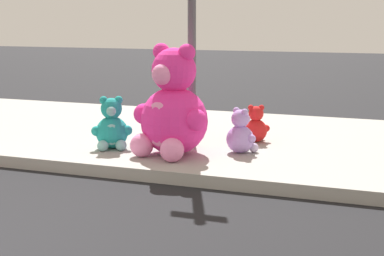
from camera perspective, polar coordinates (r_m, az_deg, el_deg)
sidewalk at (r=9.07m, az=-4.18°, el=-0.67°), size 28.00×4.40×0.15m
sign_pole at (r=7.77m, az=-0.02°, el=10.62°), size 0.56×0.11×3.20m
plush_pink_large at (r=7.33m, az=-1.95°, el=1.67°), size 1.05×0.98×1.40m
plush_red at (r=8.21m, az=6.21°, el=0.11°), size 0.39×0.37×0.52m
plush_brown at (r=8.43m, az=-1.30°, el=0.76°), size 0.45×0.45×0.64m
plush_lavender at (r=7.52m, az=4.81°, el=-0.66°), size 0.40×0.42×0.58m
plush_teal at (r=7.79m, az=-7.81°, el=0.02°), size 0.50×0.50×0.70m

